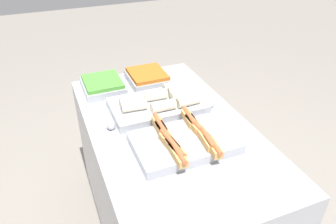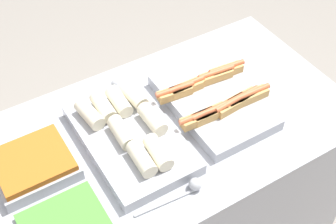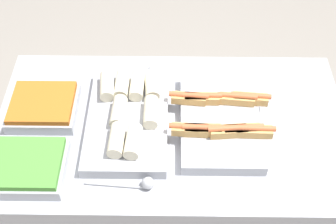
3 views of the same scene
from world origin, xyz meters
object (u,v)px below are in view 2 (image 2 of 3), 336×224
at_px(tray_side_back, 34,165).
at_px(serving_spoon_near, 190,187).
at_px(tray_hotdogs, 213,100).
at_px(tray_wraps, 129,133).
at_px(serving_spoon_far, 112,86).

xyz_separation_m(tray_side_back, serving_spoon_near, (0.43, -0.36, -0.02)).
distance_m(tray_hotdogs, tray_wraps, 0.38).
xyz_separation_m(tray_wraps, tray_side_back, (-0.36, 0.05, -0.01)).
bearing_deg(serving_spoon_far, tray_wraps, -103.70).
distance_m(tray_hotdogs, serving_spoon_near, 0.43).
xyz_separation_m(tray_wraps, serving_spoon_far, (0.07, 0.29, -0.02)).
bearing_deg(tray_wraps, tray_hotdogs, -2.11).
bearing_deg(tray_wraps, serving_spoon_far, 76.30).
distance_m(serving_spoon_near, serving_spoon_far, 0.60).
distance_m(tray_wraps, serving_spoon_far, 0.30).
bearing_deg(tray_side_back, serving_spoon_far, 28.95).
relative_size(tray_hotdogs, tray_side_back, 1.79).
height_order(tray_side_back, serving_spoon_near, tray_side_back).
bearing_deg(tray_side_back, serving_spoon_near, -40.04).
bearing_deg(tray_side_back, tray_hotdogs, -4.98).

